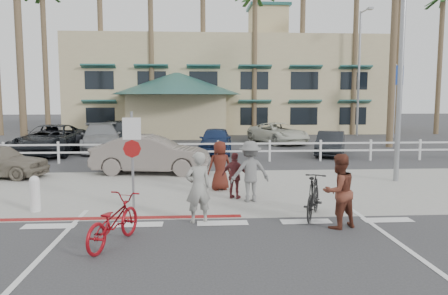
{
  "coord_description": "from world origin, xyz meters",
  "views": [
    {
      "loc": [
        -0.61,
        -9.41,
        2.96
      ],
      "look_at": [
        0.21,
        3.33,
        1.5
      ],
      "focal_mm": 35.0,
      "sensor_mm": 36.0,
      "label": 1
    }
  ],
  "objects": [
    {
      "name": "bike_red",
      "position": [
        -2.28,
        -0.76,
        0.5
      ],
      "size": [
        1.27,
        2.0,
        0.99
      ],
      "primitive_type": "imported",
      "rotation": [
        0.0,
        0.0,
        2.79
      ],
      "color": "maroon",
      "rests_on": "ground"
    },
    {
      "name": "parking_lot",
      "position": [
        0.0,
        18.0,
        0.0
      ],
      "size": [
        50.0,
        16.0,
        0.01
      ],
      "primitive_type": "cube",
      "color": "#333335",
      "rests_on": "ground"
    },
    {
      "name": "lot_car_6",
      "position": [
        -8.37,
        13.34,
        0.64
      ],
      "size": [
        3.83,
        5.08,
        1.28
      ],
      "primitive_type": "imported",
      "rotation": [
        0.0,
        0.0,
        -0.42
      ],
      "color": "black",
      "rests_on": "ground"
    },
    {
      "name": "info_sign",
      "position": [
        14.0,
        22.0,
        2.8
      ],
      "size": [
        1.2,
        0.16,
        5.6
      ],
      "primitive_type": null,
      "color": "navy",
      "rests_on": "ground"
    },
    {
      "name": "car_white_sedan",
      "position": [
        -2.35,
        7.65,
        0.75
      ],
      "size": [
        4.71,
        2.11,
        1.5
      ],
      "primitive_type": "imported",
      "rotation": [
        0.0,
        0.0,
        1.45
      ],
      "color": "slate",
      "rests_on": "ground"
    },
    {
      "name": "streetlight_0",
      "position": [
        6.5,
        5.5,
        4.5
      ],
      "size": [
        0.6,
        2.0,
        9.0
      ],
      "primitive_type": null,
      "color": "gray",
      "rests_on": "ground"
    },
    {
      "name": "streetlight_1",
      "position": [
        12.0,
        24.0,
        4.75
      ],
      "size": [
        0.6,
        2.0,
        9.5
      ],
      "primitive_type": null,
      "color": "gray",
      "rests_on": "ground"
    },
    {
      "name": "pedestrian_a",
      "position": [
        0.92,
        2.76,
        0.87
      ],
      "size": [
        1.21,
        0.82,
        1.74
      ],
      "primitive_type": "imported",
      "rotation": [
        0.0,
        0.0,
        3.3
      ],
      "color": "slate",
      "rests_on": "ground"
    },
    {
      "name": "palm_2",
      "position": [
        -8.0,
        26.0,
        8.0
      ],
      "size": [
        4.0,
        4.0,
        16.0
      ],
      "primitive_type": null,
      "color": "#183715",
      "rests_on": "ground"
    },
    {
      "name": "palm_1",
      "position": [
        -12.0,
        25.0,
        6.5
      ],
      "size": [
        4.0,
        4.0,
        13.0
      ],
      "primitive_type": null,
      "color": "#183715",
      "rests_on": "ground"
    },
    {
      "name": "palm_6",
      "position": [
        8.0,
        26.0,
        8.5
      ],
      "size": [
        4.0,
        4.0,
        17.0
      ],
      "primitive_type": null,
      "color": "#183715",
      "rests_on": "ground"
    },
    {
      "name": "rider_red",
      "position": [
        -0.57,
        0.73,
        0.85
      ],
      "size": [
        0.72,
        0.58,
        1.7
      ],
      "primitive_type": "imported",
      "rotation": [
        0.0,
        0.0,
        3.45
      ],
      "color": "gray",
      "rests_on": "ground"
    },
    {
      "name": "sidewalk_plaza",
      "position": [
        0.0,
        4.5,
        0.01
      ],
      "size": [
        22.0,
        7.0,
        0.01
      ],
      "primitive_type": "cube",
      "color": "gray",
      "rests_on": "ground"
    },
    {
      "name": "rider_black",
      "position": [
        2.61,
        0.11,
        0.85
      ],
      "size": [
        1.01,
        0.92,
        1.71
      ],
      "primitive_type": "imported",
      "rotation": [
        0.0,
        0.0,
        3.53
      ],
      "color": "brown",
      "rests_on": "ground"
    },
    {
      "name": "palm_11",
      "position": [
        11.0,
        16.0,
        7.0
      ],
      "size": [
        4.0,
        4.0,
        14.0
      ],
      "primitive_type": null,
      "color": "#183715",
      "rests_on": "ground"
    },
    {
      "name": "palm_4",
      "position": [
        0.0,
        26.0,
        7.5
      ],
      "size": [
        4.0,
        4.0,
        15.0
      ],
      "primitive_type": null,
      "color": "#183715",
      "rests_on": "ground"
    },
    {
      "name": "ground",
      "position": [
        0.0,
        0.0,
        0.0
      ],
      "size": [
        140.0,
        140.0,
        0.0
      ],
      "primitive_type": "plane",
      "color": "#333335"
    },
    {
      "name": "lot_car_5",
      "position": [
        4.68,
        18.37,
        0.68
      ],
      "size": [
        3.86,
        5.35,
        1.35
      ],
      "primitive_type": "imported",
      "rotation": [
        0.0,
        0.0,
        0.37
      ],
      "color": "silver",
      "rests_on": "ground"
    },
    {
      "name": "sign_post",
      "position": [
        -2.3,
        2.2,
        1.45
      ],
      "size": [
        0.5,
        0.1,
        2.9
      ],
      "primitive_type": null,
      "color": "gray",
      "rests_on": "ground"
    },
    {
      "name": "lot_car_1",
      "position": [
        -5.87,
        15.05,
        0.76
      ],
      "size": [
        3.13,
        5.53,
        1.51
      ],
      "primitive_type": "imported",
      "rotation": [
        0.0,
        0.0,
        0.2
      ],
      "color": "gray",
      "rests_on": "ground"
    },
    {
      "name": "palm_10",
      "position": [
        -10.0,
        15.0,
        6.0
      ],
      "size": [
        4.0,
        4.0,
        12.0
      ],
      "primitive_type": null,
      "color": "#183715",
      "rests_on": "ground"
    },
    {
      "name": "palm_7",
      "position": [
        12.0,
        25.0,
        7.0
      ],
      "size": [
        4.0,
        4.0,
        14.0
      ],
      "primitive_type": null,
      "color": "#183715",
      "rests_on": "ground"
    },
    {
      "name": "building",
      "position": [
        2.0,
        31.0,
        5.65
      ],
      "size": [
        28.0,
        16.0,
        11.3
      ],
      "primitive_type": null,
      "color": "#CAB98A",
      "rests_on": "ground"
    },
    {
      "name": "lot_car_0",
      "position": [
        -8.16,
        13.83,
        0.78
      ],
      "size": [
        2.72,
        5.65,
        1.55
      ],
      "primitive_type": "imported",
      "rotation": [
        0.0,
        0.0,
        -0.03
      ],
      "color": "black",
      "rests_on": "ground"
    },
    {
      "name": "pedestrian_child",
      "position": [
        0.52,
        3.12,
        0.69
      ],
      "size": [
        0.87,
        0.67,
        1.37
      ],
      "primitive_type": "imported",
      "rotation": [
        0.0,
        0.0,
        2.66
      ],
      "color": "maroon",
      "rests_on": "ground"
    },
    {
      "name": "palm_9",
      "position": [
        19.0,
        25.0,
        6.5
      ],
      "size": [
        4.0,
        4.0,
        13.0
      ],
      "primitive_type": null,
      "color": "#183715",
      "rests_on": "ground"
    },
    {
      "name": "palm_8",
      "position": [
        16.0,
        26.0,
        7.5
      ],
      "size": [
        4.0,
        4.0,
        15.0
      ],
      "primitive_type": null,
      "color": "#183715",
      "rests_on": "ground"
    },
    {
      "name": "palm_5",
      "position": [
        4.0,
        25.0,
        6.5
      ],
      "size": [
        4.0,
        4.0,
        13.0
      ],
      "primitive_type": null,
      "color": "#183715",
      "rests_on": "ground"
    },
    {
      "name": "palm_3",
      "position": [
        -4.0,
        25.0,
        7.0
      ],
      "size": [
        4.0,
        4.0,
        14.0
      ],
      "primitive_type": null,
      "color": "#183715",
      "rests_on": "ground"
    },
    {
      "name": "rail_fence",
      "position": [
        0.5,
        10.5,
        0.5
      ],
      "size": [
        29.4,
        0.16,
        1.0
      ],
      "primitive_type": null,
      "color": "silver",
      "rests_on": "ground"
    },
    {
      "name": "bike_black",
      "position": [
        2.27,
        0.97,
        0.54
      ],
      "size": [
        1.18,
        1.86,
        1.08
      ],
      "primitive_type": "imported",
      "rotation": [
        0.0,
        0.0,
        2.73
      ],
      "color": "black",
      "rests_on": "ground"
    },
    {
      "name": "cross_street",
      "position": [
        0.0,
        8.5,
        0.0
      ],
      "size": [
        40.0,
        5.0,
        0.01
      ],
      "primitive_type": "cube",
      "color": "#333335",
      "rests_on": "ground"
    },
    {
      "name": "lot_car_2",
      "position": [
        0.43,
        13.75,
        0.69
      ],
      "size": [
        2.03,
        4.21,
        1.39
      ],
      "primitive_type": "imported",
      "rotation": [
        0.0,
        0.0,
        -0.1
      ],
      "color": "navy",
      "rests_on": "ground"
    },
    {
      "name": "pedestrian_b",
      "position": [
        0.14,
        4.36,
        0.8
      ],
      "size": [
        0.89,
        0.71,
        1.59
      ],
      "primitive_type": "imported",
      "rotation": [
        0.0,
        0.0,
        3.44
      ],
      "color": "#4C1A12",
      "rests_on": "ground"
    },
    {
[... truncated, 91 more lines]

